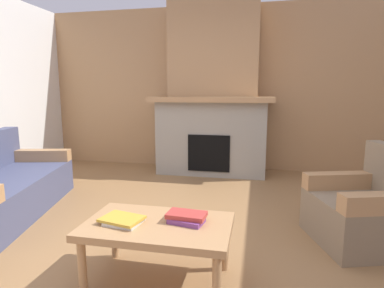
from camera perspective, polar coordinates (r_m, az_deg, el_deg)
The scene contains 7 objects.
ground at distance 2.88m, azimuth -4.19°, elevation -17.79°, with size 9.00×9.00×0.00m, color olive.
wall_back_wood_panel at distance 5.50m, azimuth 4.33°, elevation 9.82°, with size 6.00×0.12×2.70m, color tan.
fireplace at distance 5.13m, azimuth 3.76°, elevation 7.77°, with size 1.90×0.82×2.70m.
armchair at distance 3.20m, azimuth 28.90°, elevation -10.39°, with size 0.95×0.95×0.85m.
coffee_table at distance 2.26m, azimuth -6.16°, elevation -15.16°, with size 1.00×0.60×0.43m.
book_stack_near_edge at distance 2.27m, azimuth -12.30°, elevation -13.22°, with size 0.31×0.25×0.04m.
book_stack_center at distance 2.23m, azimuth -0.99°, elevation -13.06°, with size 0.28×0.20×0.06m.
Camera 1 is at (0.71, -2.46, 1.32)m, focal length 29.69 mm.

